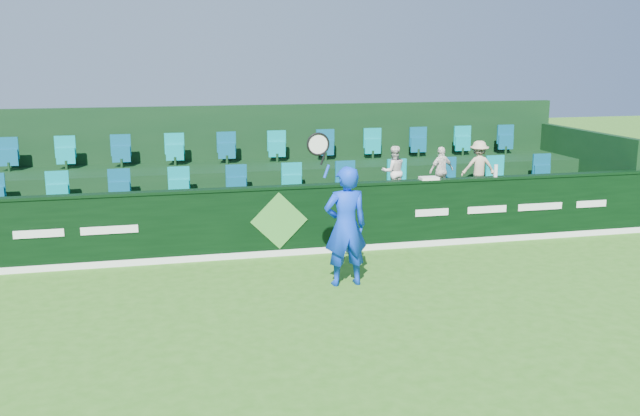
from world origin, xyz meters
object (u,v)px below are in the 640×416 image
object	(u,v)px
spectator_middle	(441,171)
towel	(429,178)
tennis_player	(345,226)
drinks_bottle	(496,171)
spectator_left	(393,171)
spectator_right	(478,167)

from	to	relation	value
spectator_middle	towel	bearing A→B (deg)	41.04
spectator_middle	tennis_player	bearing A→B (deg)	30.72
towel	drinks_bottle	xyz separation A→B (m)	(1.45, 0.00, 0.10)
drinks_bottle	spectator_left	bearing A→B (deg)	148.12
spectator_right	drinks_bottle	bearing A→B (deg)	90.52
towel	spectator_middle	bearing A→B (deg)	56.53
drinks_bottle	spectator_middle	bearing A→B (deg)	122.29
drinks_bottle	spectator_right	bearing A→B (deg)	81.64
spectator_right	tennis_player	bearing A→B (deg)	47.89
spectator_middle	drinks_bottle	bearing A→B (deg)	106.79
tennis_player	spectator_left	size ratio (longest dim) A/B	2.40
tennis_player	spectator_left	distance (m)	3.72
spectator_right	spectator_middle	bearing A→B (deg)	8.88
spectator_left	spectator_middle	bearing A→B (deg)	178.96
tennis_player	spectator_left	world-z (taller)	tennis_player
spectator_left	tennis_player	bearing A→B (deg)	57.46
spectator_middle	drinks_bottle	distance (m)	1.33
spectator_left	spectator_right	distance (m)	1.97
spectator_right	drinks_bottle	distance (m)	1.14
tennis_player	drinks_bottle	size ratio (longest dim) A/B	10.47
towel	drinks_bottle	distance (m)	1.45
spectator_left	towel	bearing A→B (deg)	106.44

